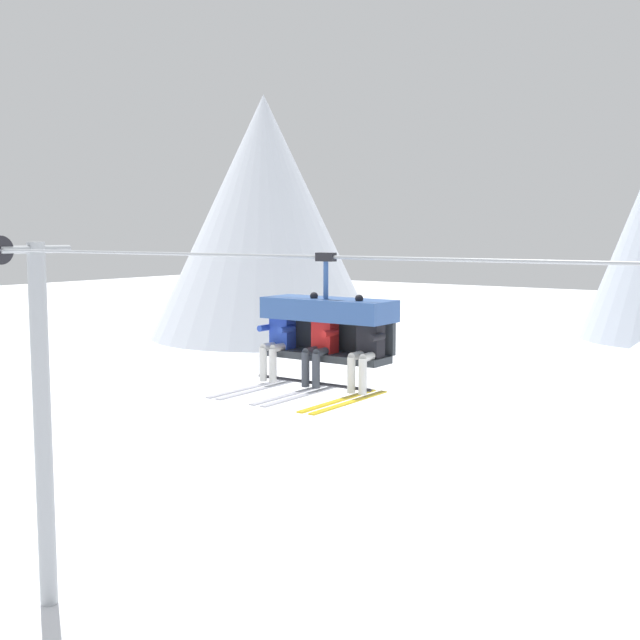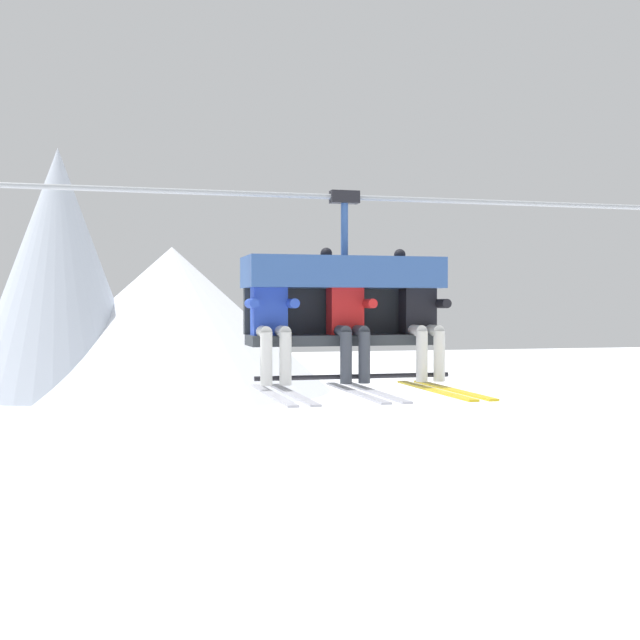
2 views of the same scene
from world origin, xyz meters
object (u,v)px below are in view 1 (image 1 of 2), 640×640
object	(u,v)px
lift_tower_near	(41,416)
skier_red	(320,340)
chairlift_chair	(329,320)
skier_blue	(277,338)
skier_black	(366,345)

from	to	relation	value
lift_tower_near	skier_red	size ratio (longest dim) A/B	4.53
lift_tower_near	chairlift_chair	world-z (taller)	lift_tower_near
lift_tower_near	skier_blue	size ratio (longest dim) A/B	4.53
skier_blue	skier_black	distance (m)	1.49
chairlift_chair	skier_blue	size ratio (longest dim) A/B	1.12
skier_blue	skier_red	world-z (taller)	skier_red
lift_tower_near	chairlift_chair	distance (m)	8.07
chairlift_chair	skier_blue	bearing A→B (deg)	-163.47
skier_red	skier_black	distance (m)	0.75
skier_blue	skier_red	size ratio (longest dim) A/B	1.00
chairlift_chair	skier_black	distance (m)	0.82
skier_red	skier_black	xyz separation A→B (m)	(0.75, 0.00, 0.00)
chairlift_chair	skier_red	size ratio (longest dim) A/B	1.12
chairlift_chair	skier_red	xyz separation A→B (m)	(-0.00, -0.21, -0.27)
lift_tower_near	skier_red	xyz separation A→B (m)	(7.63, -0.92, 2.27)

